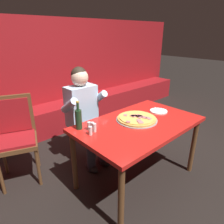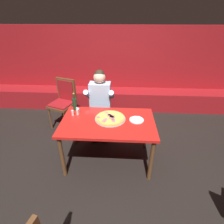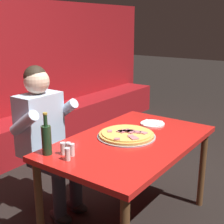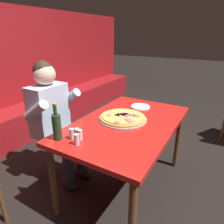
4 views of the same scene
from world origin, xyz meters
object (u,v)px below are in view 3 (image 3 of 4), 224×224
object	(u,v)px
pizza	(127,135)
shaker_parmesan	(68,155)
shaker_oregano	(72,150)
beer_bottle	(46,139)
shaker_red_pepper_flakes	(63,149)
plate_white_paper	(152,124)
diner_seated_blue_shirt	(47,134)
main_dining_table	(131,150)
shaker_black_pepper	(68,149)

from	to	relation	value
pizza	shaker_parmesan	xyz separation A→B (m)	(-0.58, 0.07, 0.02)
pizza	shaker_oregano	bearing A→B (deg)	169.07
shaker_oregano	beer_bottle	bearing A→B (deg)	115.88
beer_bottle	shaker_red_pepper_flakes	bearing A→B (deg)	-58.33
pizza	plate_white_paper	bearing A→B (deg)	-2.24
shaker_parmesan	diner_seated_blue_shirt	bearing A→B (deg)	58.85
pizza	diner_seated_blue_shirt	xyz separation A→B (m)	(-0.24, 0.64, -0.06)
shaker_parmesan	shaker_oregano	bearing A→B (deg)	20.38
shaker_oregano	plate_white_paper	bearing A→B (deg)	-7.21
beer_bottle	main_dining_table	bearing A→B (deg)	-29.52
shaker_black_pepper	pizza	bearing A→B (deg)	-14.90
shaker_black_pepper	shaker_oregano	world-z (taller)	same
plate_white_paper	diner_seated_blue_shirt	size ratio (longest dim) A/B	0.16
shaker_black_pepper	shaker_red_pepper_flakes	size ratio (longest dim) A/B	1.00
plate_white_paper	shaker_black_pepper	size ratio (longest dim) A/B	2.44
pizza	beer_bottle	size ratio (longest dim) A/B	1.56
pizza	beer_bottle	distance (m)	0.65
pizza	diner_seated_blue_shirt	size ratio (longest dim) A/B	0.36
shaker_black_pepper	shaker_red_pepper_flakes	xyz separation A→B (m)	(-0.02, 0.03, 0.00)
plate_white_paper	shaker_red_pepper_flakes	world-z (taller)	shaker_red_pepper_flakes
shaker_red_pepper_flakes	shaker_parmesan	bearing A→B (deg)	-119.22
beer_bottle	pizza	bearing A→B (deg)	-23.48
beer_bottle	shaker_parmesan	xyz separation A→B (m)	(0.01, -0.18, -0.07)
shaker_oregano	shaker_black_pepper	bearing A→B (deg)	85.50
pizza	plate_white_paper	distance (m)	0.39
pizza	beer_bottle	bearing A→B (deg)	156.52
shaker_oregano	main_dining_table	bearing A→B (deg)	-18.29
shaker_oregano	diner_seated_blue_shirt	bearing A→B (deg)	63.12
pizza	shaker_red_pepper_flakes	world-z (taller)	shaker_red_pepper_flakes
shaker_black_pepper	shaker_parmesan	size ratio (longest dim) A/B	1.00
plate_white_paper	shaker_parmesan	distance (m)	0.98
shaker_black_pepper	shaker_parmesan	distance (m)	0.09
shaker_oregano	shaker_red_pepper_flakes	bearing A→B (deg)	106.28
main_dining_table	pizza	world-z (taller)	pizza
shaker_parmesan	pizza	bearing A→B (deg)	-7.22
plate_white_paper	shaker_red_pepper_flakes	xyz separation A→B (m)	(-0.92, 0.18, 0.03)
beer_bottle	diner_seated_blue_shirt	world-z (taller)	diner_seated_blue_shirt
beer_bottle	shaker_red_pepper_flakes	size ratio (longest dim) A/B	3.40
main_dining_table	shaker_parmesan	xyz separation A→B (m)	(-0.55, 0.13, 0.12)
pizza	shaker_parmesan	size ratio (longest dim) A/B	5.29
shaker_black_pepper	beer_bottle	bearing A→B (deg)	123.31
plate_white_paper	beer_bottle	bearing A→B (deg)	164.52
plate_white_paper	shaker_red_pepper_flakes	bearing A→B (deg)	169.07
shaker_red_pepper_flakes	diner_seated_blue_shirt	xyz separation A→B (m)	(0.29, 0.48, -0.08)
pizza	shaker_oregano	xyz separation A→B (m)	(-0.51, 0.10, 0.02)
plate_white_paper	beer_bottle	size ratio (longest dim) A/B	0.72
plate_white_paper	beer_bottle	distance (m)	1.02
pizza	shaker_red_pepper_flakes	distance (m)	0.56
pizza	plate_white_paper	size ratio (longest dim) A/B	2.17
plate_white_paper	shaker_oregano	xyz separation A→B (m)	(-0.90, 0.11, 0.03)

